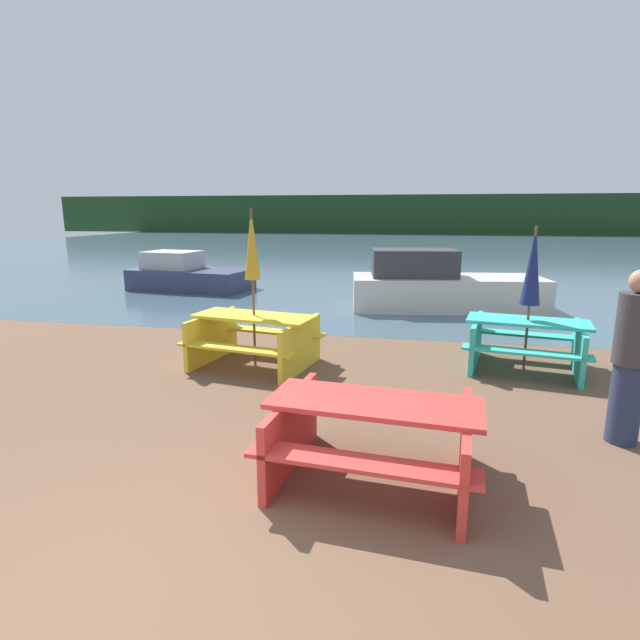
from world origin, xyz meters
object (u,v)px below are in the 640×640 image
boat (440,287)px  person (631,358)px  picnic_table_red (374,431)px  umbrella_gold (252,246)px  picnic_table_yellow (254,336)px  umbrella_navy (533,267)px  boat_second (187,275)px  picnic_table_teal (526,340)px

boat → person: (1.58, -6.95, 0.35)m
picnic_table_red → boat: bearing=84.3°
umbrella_gold → boat: size_ratio=0.50×
picnic_table_yellow → umbrella_navy: 4.15m
umbrella_navy → person: (0.50, -2.33, -0.64)m
umbrella_gold → person: bearing=-21.1°
umbrella_gold → boat: (2.89, 5.23, -1.26)m
picnic_table_red → person: size_ratio=1.09×
umbrella_gold → picnic_table_red: bearing=-55.0°
boat_second → picnic_table_red: bearing=-49.1°
boat_second → picnic_table_teal: bearing=-29.4°
picnic_table_yellow → umbrella_gold: 1.33m
picnic_table_red → picnic_table_yellow: picnic_table_yellow is taller
picnic_table_red → umbrella_navy: 4.17m
picnic_table_yellow → umbrella_navy: bearing=8.7°
picnic_table_yellow → boat: bearing=61.1°
picnic_table_yellow → umbrella_gold: bearing=180.0°
person → umbrella_gold: bearing=158.9°
picnic_table_teal → boat_second: bearing=143.2°
umbrella_gold → picnic_table_teal: bearing=8.7°
picnic_table_red → umbrella_navy: (1.90, 3.55, 1.08)m
picnic_table_teal → boat_second: (-8.42, 6.30, -0.03)m
person → picnic_table_red: bearing=-153.0°
picnic_table_red → umbrella_gold: size_ratio=0.81×
picnic_table_yellow → umbrella_gold: umbrella_gold is taller
picnic_table_teal → boat: (-1.08, 4.62, 0.08)m
umbrella_gold → boat_second: 8.33m
umbrella_navy → picnic_table_teal: bearing=0.0°
picnic_table_red → boat_second: 11.81m
picnic_table_teal → person: 2.42m
umbrella_navy → boat: bearing=103.2°
picnic_table_yellow → umbrella_navy: umbrella_navy is taller
picnic_table_yellow → boat_second: (-4.45, 6.91, -0.05)m
picnic_table_yellow → person: size_ratio=1.14×
umbrella_navy → umbrella_gold: bearing=-171.3°
boat_second → picnic_table_yellow: bearing=-49.8°
umbrella_navy → boat_second: size_ratio=0.57×
picnic_table_teal → boat_second: boat_second is taller
umbrella_gold → boat_second: umbrella_gold is taller
boat_second → person: bearing=-36.7°
umbrella_navy → picnic_table_red: bearing=-118.2°
picnic_table_yellow → picnic_table_teal: size_ratio=1.05×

